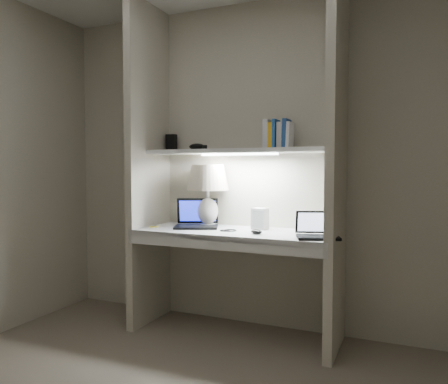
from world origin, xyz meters
The scene contains 17 objects.
back_wall centered at (0.00, 1.50, 1.25)m, with size 3.20×0.01×2.50m, color beige.
alcove_panel_left centered at (-0.73, 1.23, 1.25)m, with size 0.06×0.55×2.50m, color beige.
alcove_panel_right centered at (0.73, 1.23, 1.25)m, with size 0.06×0.55×2.50m, color beige.
desk centered at (0.00, 1.23, 0.75)m, with size 1.40×0.55×0.04m, color white.
desk_apron centered at (0.00, 0.96, 0.72)m, with size 1.46×0.03×0.10m, color silver.
shelf centered at (0.00, 1.32, 1.35)m, with size 1.40×0.36×0.03m, color silver.
strip_light centered at (0.00, 1.32, 1.33)m, with size 0.60×0.04×0.01m, color white.
table_lamp centered at (-0.27, 1.35, 1.09)m, with size 0.33×0.33×0.48m.
laptop_main centered at (-0.33, 1.28, 0.82)m, with size 0.40×0.38×0.22m.
laptop_netbook centered at (0.63, 1.13, 0.81)m, with size 0.33×0.31×0.17m.
speaker centered at (0.16, 1.36, 0.85)m, with size 0.11×0.08×0.16m, color silver.
mouse centered at (0.21, 1.12, 0.79)m, with size 0.09×0.06×0.03m, color black.
cable_coil centered at (-0.01, 1.18, 0.78)m, with size 0.09×0.09×0.01m, color black.
sticky_note centered at (-0.64, 1.15, 0.77)m, with size 0.07×0.07×0.00m, color yellow.
book_row centered at (0.30, 1.34, 1.46)m, with size 0.20×0.14×0.21m.
shelf_box centered at (-0.64, 1.43, 1.43)m, with size 0.08×0.06×0.14m, color black.
shelf_gadget centered at (-0.37, 1.37, 1.39)m, with size 0.12×0.09×0.05m, color black.
Camera 1 is at (1.20, -1.71, 1.22)m, focal length 35.00 mm.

